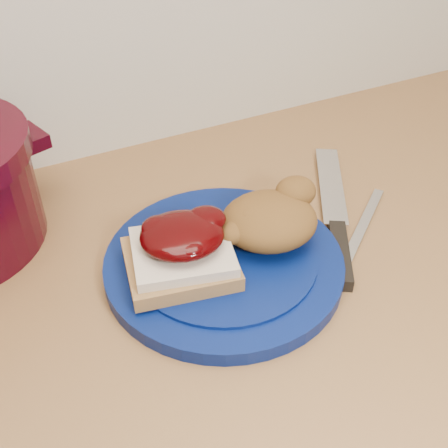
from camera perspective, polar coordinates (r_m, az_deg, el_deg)
name	(u,v)px	position (r m, az deg, el deg)	size (l,w,h in m)	color
plate	(224,264)	(0.65, -0.02, -4.04)	(0.28, 0.28, 0.02)	#051551
sandwich	(181,250)	(0.61, -4.34, -2.67)	(0.13, 0.12, 0.06)	olive
stuffing_mound	(269,221)	(0.65, 4.61, 0.32)	(0.11, 0.10, 0.06)	brown
chef_knife	(337,233)	(0.71, 11.45, -0.93)	(0.16, 0.26, 0.02)	black
butter_knife	(364,224)	(0.74, 13.99, 0.00)	(0.16, 0.01, 0.00)	silver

